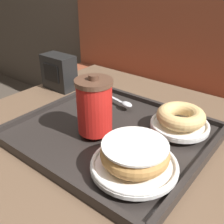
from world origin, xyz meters
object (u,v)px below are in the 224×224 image
(coffee_cup_front, at_px, (95,106))
(spoon, at_px, (122,102))
(napkin_dispenser, at_px, (59,72))
(donut_plain, at_px, (181,116))
(donut_chocolate_glazed, at_px, (135,153))

(coffee_cup_front, distance_m, spoon, 0.16)
(spoon, xyz_separation_m, napkin_dispenser, (-0.26, 0.01, 0.03))
(coffee_cup_front, relative_size, donut_plain, 1.21)
(donut_chocolate_glazed, distance_m, donut_plain, 0.18)
(napkin_dispenser, bearing_deg, spoon, -1.30)
(spoon, bearing_deg, napkin_dispenser, -167.80)
(coffee_cup_front, distance_m, donut_chocolate_glazed, 0.15)
(donut_chocolate_glazed, bearing_deg, spoon, 131.14)
(spoon, bearing_deg, donut_plain, 8.02)
(coffee_cup_front, bearing_deg, donut_chocolate_glazed, -20.28)
(donut_chocolate_glazed, distance_m, napkin_dispenser, 0.48)
(coffee_cup_front, height_order, napkin_dispenser, coffee_cup_front)
(coffee_cup_front, distance_m, donut_plain, 0.20)
(donut_chocolate_glazed, height_order, spoon, donut_chocolate_glazed)
(donut_plain, distance_m, spoon, 0.18)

